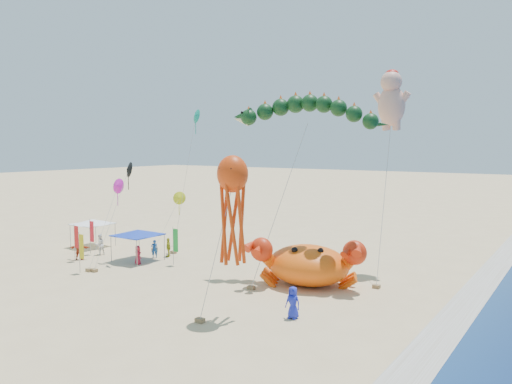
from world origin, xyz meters
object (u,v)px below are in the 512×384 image
dragon_kite (306,116)px  canopy_blue (138,233)px  octopus_kite (232,201)px  cherub_kite (391,99)px  crab_inflatable (307,264)px  canopy_white (93,222)px

dragon_kite → canopy_blue: (-14.63, -2.80, -9.50)m
dragon_kite → canopy_blue: bearing=-169.2°
canopy_blue → octopus_kite: bearing=-24.1°
cherub_kite → octopus_kite: (-3.56, -15.70, -6.72)m
octopus_kite → canopy_blue: 17.23m
cherub_kite → crab_inflatable: bearing=-113.6°
canopy_blue → canopy_white: size_ratio=1.05×
crab_inflatable → canopy_white: bearing=179.5°
octopus_kite → dragon_kite: bearing=93.6°
dragon_kite → canopy_blue: 17.67m
cherub_kite → canopy_white: (-27.00, -7.15, -11.01)m
octopus_kite → crab_inflatable: bearing=87.7°
dragon_kite → canopy_white: bearing=-177.3°
crab_inflatable → cherub_kite: bearing=66.4°
dragon_kite → canopy_blue: dragon_kite is taller
crab_inflatable → dragon_kite: bearing=126.1°
crab_inflatable → canopy_blue: 15.67m
crab_inflatable → octopus_kite: bearing=-92.3°
cherub_kite → octopus_kite: bearing=-102.8°
dragon_kite → cherub_kite: cherub_kite is taller
crab_inflatable → octopus_kite: octopus_kite is taller
cherub_kite → canopy_blue: 23.52m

